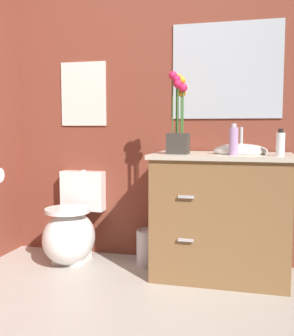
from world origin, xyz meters
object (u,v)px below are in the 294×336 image
(trash_bin, at_px, (148,248))
(wall_mirror, at_px, (227,71))
(soap_bottle, at_px, (280,144))
(toilet, at_px, (72,231))
(wall_poster, at_px, (83,94))
(vanity_cabinet, at_px, (221,214))
(lotion_bottle, at_px, (234,141))
(flower_vase, at_px, (178,122))

(trash_bin, bearing_deg, wall_mirror, 21.31)
(soap_bottle, relative_size, trash_bin, 0.62)
(toilet, bearing_deg, wall_poster, 90.00)
(vanity_cabinet, height_order, wall_mirror, wall_mirror)
(wall_mirror, bearing_deg, soap_bottle, -50.32)
(soap_bottle, bearing_deg, lotion_bottle, 175.17)
(wall_mirror, bearing_deg, flower_vase, -126.17)
(toilet, distance_m, vanity_cabinet, 1.16)
(vanity_cabinet, relative_size, flower_vase, 1.88)
(trash_bin, bearing_deg, wall_poster, 160.58)
(soap_bottle, relative_size, wall_mirror, 0.21)
(flower_vase, distance_m, wall_mirror, 0.62)
(soap_bottle, xyz_separation_m, wall_mirror, (-0.37, 0.44, 0.52))
(trash_bin, xyz_separation_m, wall_mirror, (0.54, 0.21, 1.31))
(trash_bin, bearing_deg, toilet, -174.50)
(vanity_cabinet, distance_m, lotion_bottle, 0.53)
(flower_vase, bearing_deg, wall_mirror, 53.83)
(toilet, xyz_separation_m, soap_bottle, (1.50, -0.18, 0.69))
(trash_bin, height_order, wall_poster, wall_poster)
(vanity_cabinet, relative_size, wall_mirror, 1.30)
(flower_vase, xyz_separation_m, soap_bottle, (0.65, -0.05, -0.13))
(trash_bin, relative_size, wall_mirror, 0.34)
(toilet, height_order, flower_vase, flower_vase)
(lotion_bottle, bearing_deg, wall_poster, 160.96)
(toilet, bearing_deg, trash_bin, 5.50)
(toilet, height_order, vanity_cabinet, vanity_cabinet)
(flower_vase, relative_size, trash_bin, 2.02)
(wall_poster, bearing_deg, wall_mirror, 0.00)
(lotion_bottle, relative_size, trash_bin, 0.75)
(lotion_bottle, bearing_deg, soap_bottle, -4.83)
(flower_vase, xyz_separation_m, wall_poster, (-0.85, 0.39, 0.24))
(toilet, height_order, soap_bottle, soap_bottle)
(soap_bottle, xyz_separation_m, wall_poster, (-1.50, 0.44, 0.37))
(lotion_bottle, xyz_separation_m, wall_mirror, (-0.08, 0.42, 0.50))
(flower_vase, height_order, wall_poster, wall_poster)
(wall_poster, bearing_deg, vanity_cabinet, -14.49)
(flower_vase, relative_size, wall_mirror, 0.69)
(vanity_cabinet, height_order, wall_poster, wall_poster)
(flower_vase, height_order, wall_mirror, wall_mirror)
(wall_poster, xyz_separation_m, wall_mirror, (1.14, 0.00, 0.15))
(soap_bottle, bearing_deg, wall_poster, 163.55)
(flower_vase, bearing_deg, soap_bottle, -4.62)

